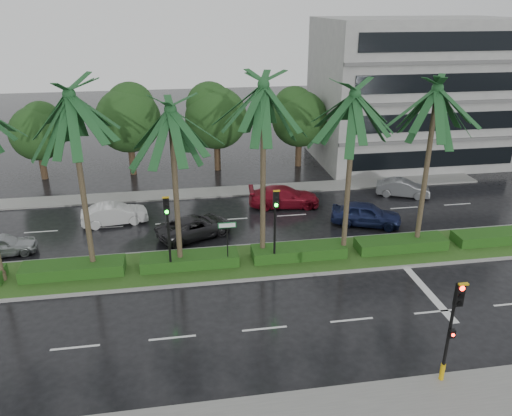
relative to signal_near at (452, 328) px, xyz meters
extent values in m
plane|color=black|center=(-6.00, 9.39, -2.50)|extent=(120.00, 120.00, 0.00)
cube|color=slate|center=(-6.00, 21.39, -2.44)|extent=(40.00, 2.00, 0.12)
cube|color=gray|center=(-6.00, 10.39, -2.43)|extent=(36.00, 4.00, 0.14)
cube|color=#28501A|center=(-6.00, 10.39, -2.36)|extent=(35.60, 3.70, 0.02)
cube|color=#134314|center=(-15.00, 10.39, -2.05)|extent=(5.20, 1.40, 0.60)
cube|color=#134314|center=(-9.00, 10.39, -2.05)|extent=(5.20, 1.40, 0.60)
cube|color=#134314|center=(-3.00, 10.39, -2.05)|extent=(5.20, 1.40, 0.60)
cube|color=#134314|center=(3.00, 10.39, -2.05)|extent=(5.20, 1.40, 0.60)
cube|color=#134314|center=(9.00, 10.39, -2.05)|extent=(5.20, 1.40, 0.60)
cube|color=silver|center=(-18.00, 16.39, -2.50)|extent=(2.00, 0.12, 0.01)
cube|color=silver|center=(-14.00, 4.39, -2.50)|extent=(2.00, 0.12, 0.01)
cube|color=silver|center=(-14.00, 16.39, -2.50)|extent=(2.00, 0.12, 0.01)
cube|color=silver|center=(-10.00, 4.39, -2.50)|extent=(2.00, 0.12, 0.01)
cube|color=silver|center=(-10.00, 16.39, -2.50)|extent=(2.00, 0.12, 0.01)
cube|color=silver|center=(-6.00, 4.39, -2.50)|extent=(2.00, 0.12, 0.01)
cube|color=silver|center=(-6.00, 16.39, -2.50)|extent=(2.00, 0.12, 0.01)
cube|color=silver|center=(-2.00, 4.39, -2.50)|extent=(2.00, 0.12, 0.01)
cube|color=silver|center=(-2.00, 16.39, -2.50)|extent=(2.00, 0.12, 0.01)
cube|color=silver|center=(2.00, 4.39, -2.50)|extent=(2.00, 0.12, 0.01)
cube|color=silver|center=(2.00, 16.39, -2.50)|extent=(2.00, 0.12, 0.01)
cube|color=silver|center=(6.00, 16.39, -2.50)|extent=(2.00, 0.12, 0.01)
cube|color=silver|center=(10.00, 16.39, -2.50)|extent=(2.00, 0.12, 0.01)
cube|color=silver|center=(2.50, 6.39, -2.50)|extent=(0.40, 6.00, 0.01)
cylinder|color=#3D3323|center=(-18.50, 10.39, -2.13)|extent=(0.40, 0.40, 0.44)
cylinder|color=#3D3323|center=(-14.00, 10.49, 2.27)|extent=(0.28, 0.28, 9.24)
cylinder|color=#3D3323|center=(-14.00, 10.49, -2.13)|extent=(0.40, 0.40, 0.44)
cylinder|color=#3D3323|center=(-9.50, 10.29, 1.86)|extent=(0.28, 0.28, 8.43)
cylinder|color=#3D3323|center=(-9.50, 10.29, -2.13)|extent=(0.40, 0.40, 0.44)
cylinder|color=#3D3323|center=(-5.00, 10.59, 2.36)|extent=(0.28, 0.28, 9.42)
cylinder|color=#3D3323|center=(-5.00, 10.59, -2.13)|extent=(0.40, 0.40, 0.44)
cylinder|color=#3D3323|center=(-0.50, 10.19, 2.12)|extent=(0.28, 0.28, 8.94)
cylinder|color=#3D3323|center=(-0.50, 10.19, -2.13)|extent=(0.40, 0.40, 0.44)
cylinder|color=#3D3323|center=(4.00, 10.49, 2.17)|extent=(0.28, 0.28, 9.05)
cylinder|color=#3D3323|center=(4.00, 10.49, -2.13)|extent=(0.40, 0.40, 0.44)
cylinder|color=black|center=(0.00, 0.09, -0.68)|extent=(0.12, 0.12, 3.40)
cube|color=black|center=(0.00, -0.09, 1.47)|extent=(0.30, 0.18, 0.90)
cube|color=gold|center=(0.00, -0.21, 1.95)|extent=(0.34, 0.12, 0.06)
cylinder|color=#FF0C05|center=(0.00, -0.19, 1.77)|extent=(0.18, 0.04, 0.18)
cylinder|color=black|center=(0.00, -0.19, 1.47)|extent=(0.18, 0.04, 0.18)
cylinder|color=black|center=(0.00, -0.19, 1.17)|extent=(0.18, 0.04, 0.18)
cylinder|color=gold|center=(0.00, 0.09, -2.03)|extent=(0.18, 0.18, 0.70)
cube|color=black|center=(0.00, -0.07, -0.18)|extent=(0.22, 0.16, 0.32)
cylinder|color=#FF0C05|center=(0.00, -0.16, -0.18)|extent=(0.12, 0.03, 0.12)
cylinder|color=black|center=(-10.00, 9.79, -0.65)|extent=(0.12, 0.12, 3.40)
cube|color=black|center=(-10.00, 9.61, 1.50)|extent=(0.30, 0.18, 0.90)
cube|color=gold|center=(-10.00, 9.49, 1.98)|extent=(0.34, 0.12, 0.06)
cylinder|color=black|center=(-10.00, 9.51, 1.80)|extent=(0.18, 0.04, 0.18)
cylinder|color=black|center=(-10.00, 9.51, 1.50)|extent=(0.18, 0.04, 0.18)
cylinder|color=#0CE519|center=(-10.00, 9.51, 1.20)|extent=(0.18, 0.04, 0.18)
cylinder|color=black|center=(-4.50, 9.79, -0.65)|extent=(0.12, 0.12, 3.40)
cube|color=black|center=(-4.50, 9.61, 1.50)|extent=(0.30, 0.18, 0.90)
cube|color=gold|center=(-4.50, 9.49, 1.98)|extent=(0.34, 0.12, 0.06)
cylinder|color=black|center=(-4.50, 9.51, 1.80)|extent=(0.18, 0.04, 0.18)
cylinder|color=black|center=(-4.50, 9.51, 1.50)|extent=(0.18, 0.04, 0.18)
cylinder|color=#0CE519|center=(-4.50, 9.51, 1.20)|extent=(0.18, 0.04, 0.18)
cylinder|color=black|center=(-7.00, 9.89, -1.05)|extent=(0.06, 0.06, 2.60)
cube|color=#0C5926|center=(-7.00, 9.86, 0.10)|extent=(0.95, 0.04, 0.30)
cube|color=white|center=(-7.00, 9.84, 0.10)|extent=(0.85, 0.01, 0.22)
cylinder|color=#3D2F1B|center=(-20.00, 26.89, -1.47)|extent=(0.52, 0.52, 2.07)
sphere|color=#1B3915|center=(-20.00, 26.89, 1.23)|extent=(4.26, 4.26, 4.26)
sphere|color=#1B3915|center=(-20.00, 27.19, 2.06)|extent=(3.20, 3.20, 3.20)
cylinder|color=#3D2F1B|center=(-13.00, 26.89, -1.25)|extent=(0.52, 0.52, 2.51)
sphere|color=#1B3915|center=(-13.00, 26.89, 2.01)|extent=(5.16, 5.16, 5.16)
sphere|color=#1B3915|center=(-13.00, 27.19, 3.01)|extent=(3.87, 3.87, 3.87)
cylinder|color=#3D2F1B|center=(-6.00, 26.89, -1.27)|extent=(0.52, 0.52, 2.47)
sphere|color=#1B3915|center=(-6.00, 26.89, 1.94)|extent=(5.08, 5.08, 5.08)
sphere|color=#1B3915|center=(-6.00, 27.19, 2.92)|extent=(3.81, 3.81, 3.81)
cylinder|color=#3D2F1B|center=(1.00, 26.89, -1.36)|extent=(0.52, 0.52, 2.29)
sphere|color=#1B3915|center=(1.00, 26.89, 1.61)|extent=(4.70, 4.70, 4.70)
sphere|color=#1B3915|center=(1.00, 27.19, 2.52)|extent=(3.53, 3.53, 3.53)
cylinder|color=#3D2F1B|center=(8.00, 26.89, -1.24)|extent=(0.52, 0.52, 2.53)
sphere|color=#1B3915|center=(8.00, 26.89, 2.04)|extent=(5.20, 5.20, 5.20)
sphere|color=#1B3915|center=(8.00, 27.19, 3.06)|extent=(3.90, 3.90, 3.90)
cube|color=gray|center=(11.00, 27.39, 3.50)|extent=(16.00, 10.00, 12.00)
imported|color=#989B9F|center=(-19.38, 13.54, -1.87)|extent=(2.05, 3.89, 1.26)
imported|color=#BCBCBC|center=(-13.52, 16.92, -1.83)|extent=(2.00, 4.27, 1.35)
imported|color=#252427|center=(-8.52, 14.19, -1.85)|extent=(3.90, 5.15, 1.30)
imported|color=maroon|center=(-2.18, 18.05, -1.79)|extent=(2.46, 5.06, 1.42)
imported|color=#182048|center=(2.32, 14.15, -1.76)|extent=(3.25, 4.73, 1.49)
imported|color=slate|center=(6.82, 18.56, -1.88)|extent=(2.71, 4.01, 1.25)
camera|label=1|loc=(-9.29, -13.45, 10.84)|focal=35.00mm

